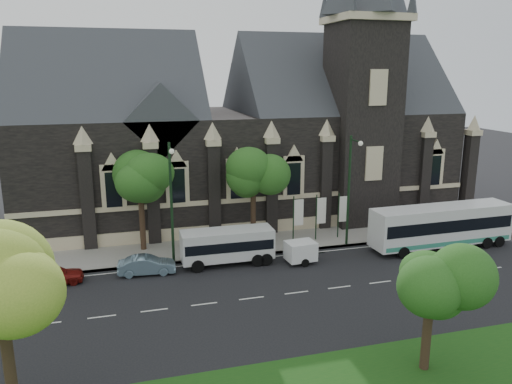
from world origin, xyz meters
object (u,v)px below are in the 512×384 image
object	(u,v)px
box_trailer	(301,251)
sedan	(147,265)
street_lamp_near	(350,185)
tree_park_east	(433,276)
tree_park_near	(6,278)
banner_flag_right	(342,212)
banner_flag_center	(320,213)
car_far_red	(53,275)
tree_walk_left	(142,179)
shuttle_bus	(228,244)
street_lamp_mid	(171,197)
tour_coach	(441,225)
tree_walk_right	(255,172)
banner_flag_left	(297,215)

from	to	relation	value
box_trailer	sedan	world-z (taller)	box_trailer
street_lamp_near	tree_park_east	bearing A→B (deg)	-103.11
box_trailer	street_lamp_near	bearing A→B (deg)	20.58
tree_park_east	box_trailer	bearing A→B (deg)	94.60
tree_park_near	banner_flag_right	xyz separation A→B (m)	(22.06, 17.77, -4.03)
banner_flag_center	car_far_red	size ratio (longest dim) A/B	1.03
tree_park_east	box_trailer	size ratio (longest dim) A/B	2.01
tree_walk_left	sedan	size ratio (longest dim) A/B	1.93
tree_park_east	tree_walk_left	xyz separation A→B (m)	(-11.97, 20.03, 1.12)
shuttle_bus	banner_flag_right	bearing A→B (deg)	16.44
sedan	car_far_red	world-z (taller)	car_far_red
street_lamp_mid	tour_coach	size ratio (longest dim) A/B	0.76
box_trailer	sedan	size ratio (longest dim) A/B	0.79
street_lamp_near	tour_coach	bearing A→B (deg)	-18.02
street_lamp_mid	car_far_red	distance (m)	9.43
car_far_red	street_lamp_mid	bearing A→B (deg)	-83.95
banner_flag_right	tree_park_east	bearing A→B (deg)	-102.65
banner_flag_right	box_trailer	xyz separation A→B (m)	(-5.24, -4.26, -1.45)
tree_park_near	banner_flag_center	bearing A→B (deg)	41.54
banner_flag_center	tour_coach	bearing A→B (deg)	-25.63
box_trailer	street_lamp_mid	bearing A→B (deg)	160.53
tree_walk_right	shuttle_bus	distance (m)	7.19
shuttle_bus	tree_park_near	bearing A→B (deg)	-127.37
banner_flag_center	tree_walk_left	bearing A→B (deg)	173.11
banner_flag_center	banner_flag_left	bearing A→B (deg)	180.00
tree_walk_left	tour_coach	size ratio (longest dim) A/B	0.65
street_lamp_mid	street_lamp_near	bearing A→B (deg)	0.00
tree_park_east	banner_flag_center	size ratio (longest dim) A/B	1.57
banner_flag_center	street_lamp_near	bearing A→B (deg)	-48.07
tree_walk_right	box_trailer	size ratio (longest dim) A/B	2.50
banner_flag_left	box_trailer	distance (m)	4.67
car_far_red	tree_walk_left	bearing A→B (deg)	-55.68
sedan	tour_coach	bearing A→B (deg)	-87.47
tree_park_east	street_lamp_mid	size ratio (longest dim) A/B	0.70
tree_walk_left	tour_coach	bearing A→B (deg)	-14.48
tree_park_near	street_lamp_near	size ratio (longest dim) A/B	0.95
banner_flag_left	tour_coach	bearing A→B (deg)	-21.33
shuttle_bus	tour_coach	bearing A→B (deg)	-3.45
banner_flag_center	sedan	xyz separation A→B (m)	(-14.33, -3.30, -1.73)
box_trailer	tree_park_near	bearing A→B (deg)	-146.09
street_lamp_mid	shuttle_bus	xyz separation A→B (m)	(3.83, -1.04, -3.60)
tree_park_east	street_lamp_near	distance (m)	16.86
street_lamp_mid	banner_flag_left	bearing A→B (deg)	10.50
shuttle_bus	car_far_red	xyz separation A→B (m)	(-12.01, -0.47, -0.85)
street_lamp_mid	banner_flag_left	world-z (taller)	street_lamp_mid
tree_walk_left	sedan	bearing A→B (deg)	-92.83
banner_flag_center	box_trailer	size ratio (longest dim) A/B	1.28
banner_flag_left	box_trailer	world-z (taller)	banner_flag_left
tree_walk_left	car_far_red	distance (m)	9.63
tree_park_near	street_lamp_mid	bearing A→B (deg)	63.90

